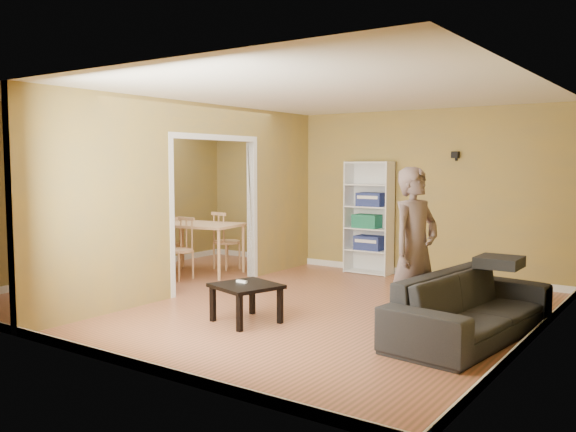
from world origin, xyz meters
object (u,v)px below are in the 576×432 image
at_px(sofa, 471,297).
at_px(chair_left, 169,243).
at_px(coffee_table, 246,290).
at_px(chair_near, 179,249).
at_px(dining_table, 199,228).
at_px(chair_far, 227,240).
at_px(person, 415,235).
at_px(bookshelf, 370,217).

height_order(sofa, chair_left, chair_left).
bearing_deg(chair_left, coffee_table, 65.47).
xyz_separation_m(chair_left, chair_near, (0.78, -0.55, 0.03)).
bearing_deg(sofa, dining_table, 83.82).
bearing_deg(sofa, chair_far, 77.28).
xyz_separation_m(sofa, dining_table, (-4.78, 1.12, 0.30)).
bearing_deg(sofa, chair_near, 90.21).
xyz_separation_m(coffee_table, chair_far, (-2.43, 2.51, 0.12)).
height_order(person, chair_far, person).
relative_size(bookshelf, coffee_table, 2.78).
xyz_separation_m(coffee_table, chair_left, (-3.21, 1.94, 0.08)).
bearing_deg(sofa, bookshelf, 50.02).
distance_m(sofa, chair_far, 4.98).
relative_size(person, bookshelf, 1.13).
distance_m(chair_left, chair_near, 0.96).
relative_size(person, coffee_table, 3.14).
distance_m(person, chair_left, 5.05).
distance_m(person, chair_far, 4.49).
bearing_deg(person, coffee_table, 130.87).
bearing_deg(chair_left, chair_far, 133.02).
bearing_deg(chair_far, dining_table, 88.43).
xyz_separation_m(person, dining_table, (-4.19, 1.19, -0.29)).
xyz_separation_m(chair_left, chair_far, (0.78, 0.57, 0.04)).
relative_size(coffee_table, chair_left, 0.73).
bearing_deg(dining_table, sofa, -13.22).
xyz_separation_m(bookshelf, chair_left, (-2.92, -1.62, -0.46)).
distance_m(chair_left, chair_far, 0.97).
height_order(dining_table, chair_left, chair_left).
distance_m(sofa, chair_left, 5.58).
relative_size(person, chair_near, 2.15).
xyz_separation_m(person, chair_left, (-4.88, 1.18, -0.58)).
bearing_deg(chair_near, bookshelf, 46.32).
relative_size(coffee_table, dining_table, 0.50).
relative_size(bookshelf, dining_table, 1.39).
bearing_deg(dining_table, bookshelf, 35.83).
distance_m(sofa, person, 0.84).
height_order(bookshelf, chair_near, bookshelf).
distance_m(coffee_table, chair_left, 3.75).
bearing_deg(person, chair_near, 97.69).
height_order(chair_left, chair_near, chair_near).
distance_m(person, bookshelf, 3.42).
bearing_deg(coffee_table, chair_near, 150.22).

